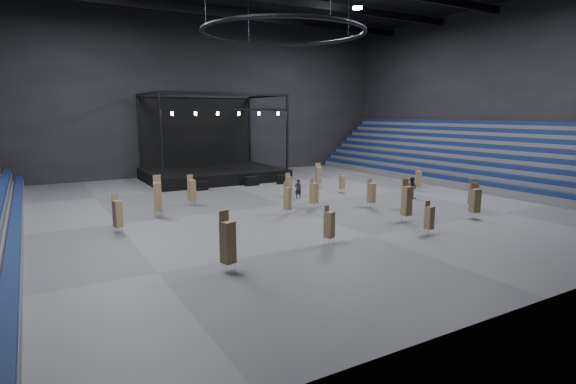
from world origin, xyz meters
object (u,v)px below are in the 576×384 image
chair_stack_11 (158,196)px  man_center (298,189)px  flight_case_right (284,179)px  flight_case_mid (252,181)px  chair_stack_3 (228,241)px  stage (211,166)px  chair_stack_7 (473,194)px  chair_stack_2 (314,193)px  chair_stack_8 (371,192)px  chair_stack_1 (319,175)px  chair_stack_16 (418,179)px  chair_stack_12 (475,200)px  chair_stack_0 (406,193)px  chair_stack_6 (429,217)px  flight_case_left (201,186)px  chair_stack_10 (407,200)px  chair_stack_9 (329,224)px  chair_stack_14 (287,198)px  chair_stack_4 (192,189)px  chair_stack_13 (342,182)px  chair_stack_15 (289,184)px  crew_member (412,188)px

chair_stack_11 → man_center: chair_stack_11 is taller
flight_case_right → flight_case_mid: bearing=169.9°
chair_stack_3 → chair_stack_11: 12.62m
stage → chair_stack_7: (11.25, -25.00, -0.21)m
chair_stack_2 → chair_stack_8: (3.96, -1.95, -0.03)m
flight_case_right → chair_stack_8: chair_stack_8 is taller
flight_case_right → chair_stack_1: 4.31m
chair_stack_1 → chair_stack_16: bearing=-23.1°
flight_case_right → chair_stack_12: 20.31m
chair_stack_0 → chair_stack_6: (-3.80, -5.80, -0.18)m
flight_case_mid → chair_stack_3: chair_stack_3 is taller
flight_case_left → chair_stack_1: bearing=-22.9°
chair_stack_7 → chair_stack_8: bearing=142.0°
chair_stack_3 → chair_stack_10: (14.00, 3.05, 0.00)m
chair_stack_6 → chair_stack_8: 7.98m
chair_stack_1 → chair_stack_9: bearing=-104.6°
chair_stack_0 → chair_stack_2: (-5.65, 3.85, -0.03)m
flight_case_right → chair_stack_14: 14.16m
chair_stack_4 → chair_stack_13: bearing=-16.3°
flight_case_left → chair_stack_13: chair_stack_13 is taller
chair_stack_4 → chair_stack_9: size_ratio=1.10×
chair_stack_8 → chair_stack_15: bearing=101.7°
chair_stack_3 → crew_member: chair_stack_3 is taller
chair_stack_6 → chair_stack_15: size_ratio=1.00×
chair_stack_4 → crew_member: (17.17, -6.40, -0.35)m
flight_case_left → chair_stack_12: (12.41, -20.44, 0.89)m
chair_stack_6 → chair_stack_7: (8.08, 3.22, 0.17)m
chair_stack_0 → chair_stack_4: chair_stack_0 is taller
chair_stack_15 → chair_stack_16: bearing=-15.5°
flight_case_right → chair_stack_16: 13.26m
chair_stack_11 → chair_stack_6: bearing=-31.4°
flight_case_right → crew_member: 13.49m
chair_stack_4 → chair_stack_9: (3.19, -14.08, -0.11)m
chair_stack_3 → chair_stack_10: bearing=-6.8°
chair_stack_10 → chair_stack_12: (4.68, -1.70, -0.16)m
chair_stack_8 → chair_stack_12: size_ratio=0.91×
chair_stack_2 → chair_stack_14: chair_stack_14 is taller
chair_stack_15 → chair_stack_10: bearing=-78.1°
chair_stack_6 → chair_stack_16: (10.84, 11.36, 0.06)m
flight_case_right → chair_stack_15: bearing=-115.7°
chair_stack_10 → chair_stack_11: bearing=147.8°
chair_stack_1 → chair_stack_7: size_ratio=1.02×
chair_stack_0 → chair_stack_4: bearing=143.7°
chair_stack_11 → man_center: 12.11m
flight_case_right → chair_stack_10: bearing=-92.8°
flight_case_left → man_center: bearing=-54.2°
flight_case_left → chair_stack_9: bearing=-89.3°
flight_case_mid → chair_stack_11: chair_stack_11 is taller
flight_case_right → chair_stack_0: chair_stack_0 is taller
flight_case_right → chair_stack_3: chair_stack_3 is taller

